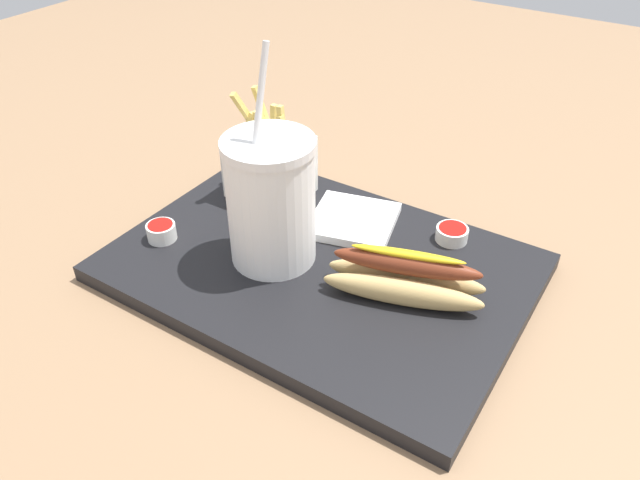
{
  "coord_description": "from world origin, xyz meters",
  "views": [
    {
      "loc": [
        -0.31,
        0.48,
        0.47
      ],
      "look_at": [
        0.0,
        0.0,
        0.05
      ],
      "focal_mm": 34.89,
      "sensor_mm": 36.0,
      "label": 1
    }
  ],
  "objects_px": {
    "hot_dog_1": "(404,279)",
    "ketchup_cup_2": "(161,231)",
    "ketchup_cup_1": "(452,233)",
    "soda_cup": "(271,201)",
    "napkin_stack": "(353,220)",
    "fries_basket": "(270,165)"
  },
  "relations": [
    {
      "from": "ketchup_cup_1",
      "to": "napkin_stack",
      "type": "relative_size",
      "value": 0.38
    },
    {
      "from": "hot_dog_1",
      "to": "ketchup_cup_2",
      "type": "relative_size",
      "value": 5.07
    },
    {
      "from": "soda_cup",
      "to": "ketchup_cup_1",
      "type": "height_order",
      "value": "soda_cup"
    },
    {
      "from": "fries_basket",
      "to": "hot_dog_1",
      "type": "bearing_deg",
      "value": 159.31
    },
    {
      "from": "soda_cup",
      "to": "hot_dog_1",
      "type": "xyz_separation_m",
      "value": [
        -0.16,
        -0.02,
        -0.05
      ]
    },
    {
      "from": "soda_cup",
      "to": "fries_basket",
      "type": "distance_m",
      "value": 0.14
    },
    {
      "from": "fries_basket",
      "to": "soda_cup",
      "type": "bearing_deg",
      "value": 127.6
    },
    {
      "from": "soda_cup",
      "to": "ketchup_cup_1",
      "type": "distance_m",
      "value": 0.23
    },
    {
      "from": "soda_cup",
      "to": "fries_basket",
      "type": "bearing_deg",
      "value": -52.4
    },
    {
      "from": "soda_cup",
      "to": "napkin_stack",
      "type": "relative_size",
      "value": 2.46
    },
    {
      "from": "hot_dog_1",
      "to": "napkin_stack",
      "type": "xyz_separation_m",
      "value": [
        0.11,
        -0.09,
        -0.02
      ]
    },
    {
      "from": "fries_basket",
      "to": "napkin_stack",
      "type": "relative_size",
      "value": 1.45
    },
    {
      "from": "hot_dog_1",
      "to": "soda_cup",
      "type": "bearing_deg",
      "value": 6.68
    },
    {
      "from": "fries_basket",
      "to": "ketchup_cup_2",
      "type": "distance_m",
      "value": 0.17
    },
    {
      "from": "fries_basket",
      "to": "ketchup_cup_1",
      "type": "bearing_deg",
      "value": -172.93
    },
    {
      "from": "hot_dog_1",
      "to": "ketchup_cup_1",
      "type": "bearing_deg",
      "value": -91.8
    },
    {
      "from": "soda_cup",
      "to": "ketchup_cup_2",
      "type": "relative_size",
      "value": 7.1
    },
    {
      "from": "fries_basket",
      "to": "ketchup_cup_2",
      "type": "height_order",
      "value": "fries_basket"
    },
    {
      "from": "soda_cup",
      "to": "ketchup_cup_2",
      "type": "distance_m",
      "value": 0.16
    },
    {
      "from": "ketchup_cup_2",
      "to": "soda_cup",
      "type": "bearing_deg",
      "value": -161.17
    },
    {
      "from": "hot_dog_1",
      "to": "ketchup_cup_2",
      "type": "height_order",
      "value": "hot_dog_1"
    },
    {
      "from": "ketchup_cup_1",
      "to": "napkin_stack",
      "type": "height_order",
      "value": "ketchup_cup_1"
    }
  ]
}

